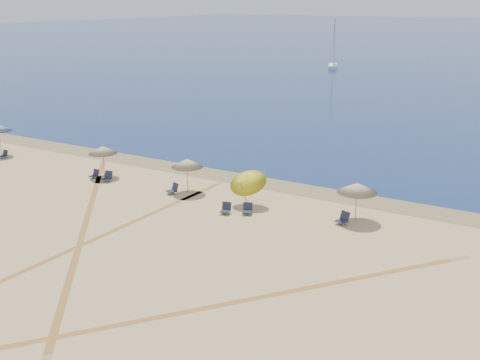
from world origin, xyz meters
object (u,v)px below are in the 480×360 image
object	(u,v)px
umbrella_1	(103,150)
sailboat_1	(334,53)
chair_1	(4,155)
umbrella_4	(357,188)
umbrella_2	(187,163)
chair_2	(95,174)
chair_3	(107,177)
chair_6	(247,209)
umbrella_3	(247,180)
chair_7	(343,219)
chair_4	(173,189)
chair_5	(226,209)

from	to	relation	value
umbrella_1	sailboat_1	bearing A→B (deg)	98.67
chair_1	umbrella_4	bearing A→B (deg)	1.54
umbrella_2	chair_2	world-z (taller)	umbrella_2
chair_1	chair_2	world-z (taller)	chair_1
chair_3	chair_1	bearing A→B (deg)	171.06
chair_6	sailboat_1	bearing A→B (deg)	86.23
umbrella_2	umbrella_4	xyz separation A→B (m)	(11.27, 0.65, -0.01)
umbrella_1	chair_6	xyz separation A→B (m)	(12.55, -1.36, -1.68)
umbrella_3	chair_2	distance (m)	12.27
umbrella_2	umbrella_4	bearing A→B (deg)	3.32
umbrella_3	chair_7	bearing A→B (deg)	1.19
chair_2	chair_4	bearing A→B (deg)	2.10
chair_4	umbrella_1	bearing A→B (deg)	-163.32
chair_3	sailboat_1	world-z (taller)	sailboat_1
umbrella_3	chair_6	size ratio (longest dim) A/B	3.12
umbrella_1	umbrella_4	xyz separation A→B (m)	(18.43, 0.83, 0.00)
chair_1	chair_2	distance (m)	10.16
umbrella_1	chair_6	world-z (taller)	umbrella_1
umbrella_1	chair_5	xyz separation A→B (m)	(11.42, -1.94, -1.68)
chair_1	chair_2	bearing A→B (deg)	-2.67
chair_5	umbrella_2	bearing A→B (deg)	139.28
umbrella_4	chair_4	distance (m)	12.10
umbrella_2	chair_6	xyz separation A→B (m)	(5.39, -1.54, -1.70)
chair_2	chair_3	size ratio (longest dim) A/B	0.81
umbrella_2	chair_5	size ratio (longest dim) A/B	3.09
umbrella_2	umbrella_3	bearing A→B (deg)	-4.07
umbrella_3	sailboat_1	distance (m)	76.07
umbrella_1	chair_3	distance (m)	2.07
umbrella_1	chair_2	size ratio (longest dim) A/B	3.79
umbrella_3	chair_2	size ratio (longest dim) A/B	4.06
umbrella_1	umbrella_3	xyz separation A→B (m)	(11.84, -0.16, -0.29)
umbrella_3	chair_1	world-z (taller)	umbrella_3
chair_4	umbrella_3	bearing A→B (deg)	26.33
umbrella_2	chair_6	size ratio (longest dim) A/B	2.92
umbrella_4	chair_5	world-z (taller)	umbrella_4
umbrella_4	chair_1	size ratio (longest dim) A/B	3.77
chair_1	chair_6	bearing A→B (deg)	-3.38
chair_4	chair_7	distance (m)	11.49
chair_1	umbrella_3	bearing A→B (deg)	-0.37
chair_7	chair_4	bearing A→B (deg)	-158.80
chair_5	chair_6	bearing A→B (deg)	12.48
umbrella_1	umbrella_2	xyz separation A→B (m)	(7.16, 0.18, 0.01)
chair_5	chair_7	world-z (taller)	chair_7
umbrella_1	umbrella_4	world-z (taller)	umbrella_4
chair_7	chair_1	bearing A→B (deg)	-161.16
umbrella_2	chair_3	world-z (taller)	umbrella_2
umbrella_2	chair_4	xyz separation A→B (m)	(-0.63, -0.76, -1.68)
umbrella_4	sailboat_1	bearing A→B (deg)	112.39
umbrella_3	chair_1	size ratio (longest dim) A/B	4.04
umbrella_4	umbrella_2	bearing A→B (deg)	-176.68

